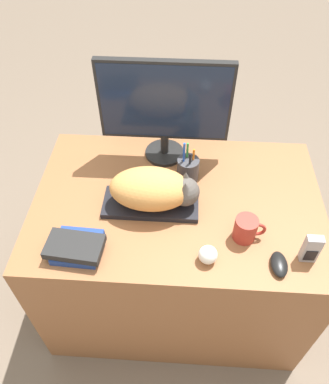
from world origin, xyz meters
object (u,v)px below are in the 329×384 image
Objects in this scene: keyboard at (151,204)px; pen_cup at (188,169)px; book_stack at (76,247)px; phone at (311,249)px; monitor at (165,106)px; computer_mouse at (279,264)px; baseball at (208,255)px; coffee_mug at (246,229)px; cat at (155,189)px.

pen_cup is at bearing 49.58° from keyboard.
phone is at bearing 1.37° from book_stack.
book_stack is (-0.28, -0.55, -0.24)m from monitor.
baseball is at bearing 177.45° from computer_mouse.
baseball is 0.36m from phone.
monitor reaches higher than computer_mouse.
baseball is at bearing -71.29° from monitor.
pen_cup is 0.56m from book_stack.
coffee_mug is 1.74× the size of baseball.
monitor is at bearing 127.72° from computer_mouse.
coffee_mug is 0.37m from pen_cup.
phone reaches higher than coffee_mug.
pen_cup reaches higher than keyboard.
cat is 1.65× the size of book_stack.
coffee_mug is (0.36, -0.13, 0.04)m from keyboard.
cat reaches higher than book_stack.
phone is at bearing -44.16° from monitor.
coffee_mug is at bearing 158.87° from phone.
cat is 0.21m from pen_cup.
keyboard is 1.80× the size of book_stack.
cat is at bearing 130.22° from baseball.
computer_mouse is at bearing -2.55° from baseball.
phone reaches higher than book_stack.
book_stack is (-0.72, 0.02, 0.01)m from computer_mouse.
pen_cup reaches higher than book_stack.
keyboard is 3.07× the size of phone.
coffee_mug is 0.56× the size of book_stack.
monitor is (0.04, 0.32, 0.25)m from keyboard.
computer_mouse is 1.55× the size of baseball.
baseball is at bearing -47.15° from keyboard.
phone is 0.59× the size of book_stack.
keyboard is 0.62m from phone.
keyboard is 0.09m from cat.
computer_mouse reaches higher than keyboard.
phone is at bearing -41.24° from pen_cup.
cat is at bearing 159.14° from phone.
baseball reaches higher than computer_mouse.
cat is 2.81× the size of phone.
monitor reaches higher than pen_cup.
phone is at bearing -20.21° from keyboard.
keyboard is 5.59× the size of baseball.
phone is (0.58, -0.21, 0.05)m from keyboard.
computer_mouse is 0.17m from coffee_mug.
cat is 5.12× the size of baseball.
pen_cup reaches higher than phone.
coffee_mug is at bearing -19.66° from keyboard.
phone reaches higher than computer_mouse.
cat is 2.94× the size of coffee_mug.
monitor is at bearing 83.55° from keyboard.
monitor is 2.76× the size of pen_cup.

